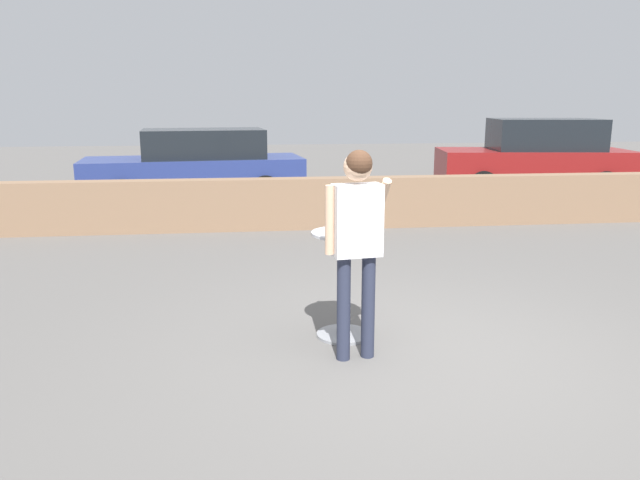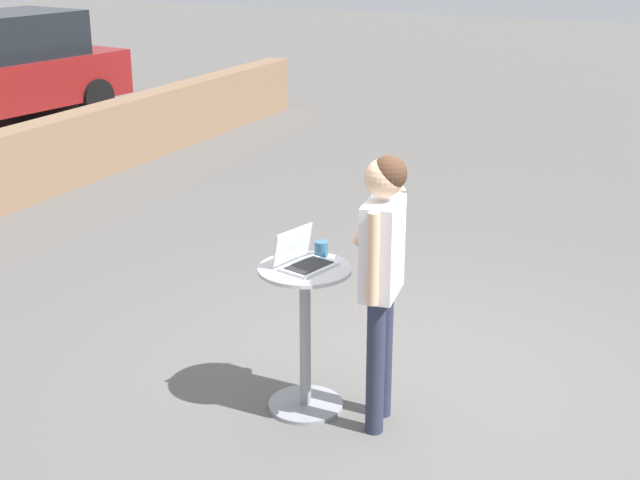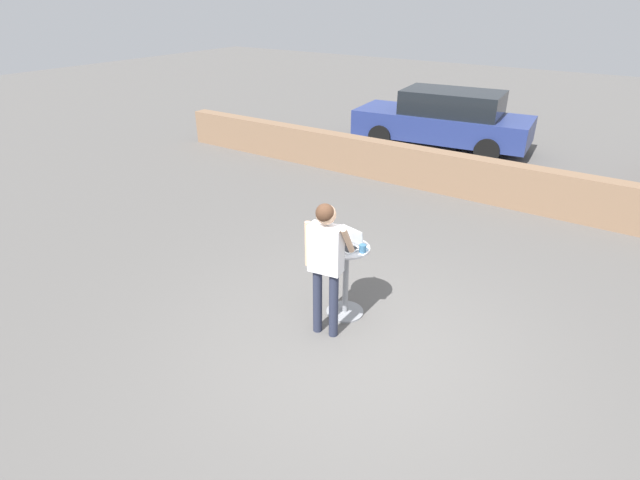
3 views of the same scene
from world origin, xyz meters
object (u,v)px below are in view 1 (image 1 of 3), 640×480
(parked_car_near_street, at_px, (197,165))
(coffee_mug, at_px, (370,226))
(cafe_table, at_px, (344,278))
(laptop, at_px, (345,226))
(standing_person, at_px, (357,229))
(parked_car_further_down, at_px, (537,157))

(parked_car_near_street, bearing_deg, coffee_mug, -75.34)
(cafe_table, xyz_separation_m, laptop, (0.01, 0.02, 0.47))
(coffee_mug, relative_size, parked_car_near_street, 0.03)
(laptop, height_order, standing_person, standing_person)
(coffee_mug, height_order, standing_person, standing_person)
(cafe_table, bearing_deg, parked_car_near_street, 103.12)
(cafe_table, bearing_deg, laptop, 57.17)
(laptop, xyz_separation_m, parked_car_near_street, (-1.84, 7.82, -0.25))
(standing_person, xyz_separation_m, parked_car_further_down, (5.58, 8.54, -0.26))
(laptop, bearing_deg, parked_car_further_down, 55.13)
(parked_car_near_street, relative_size, parked_car_further_down, 1.05)
(parked_car_further_down, bearing_deg, coffee_mug, -123.76)
(coffee_mug, bearing_deg, parked_car_near_street, 104.66)
(coffee_mug, height_order, parked_car_further_down, parked_car_further_down)
(parked_car_further_down, bearing_deg, parked_car_near_street, -178.43)
(cafe_table, relative_size, standing_person, 0.56)
(cafe_table, bearing_deg, standing_person, -87.48)
(parked_car_further_down, bearing_deg, cafe_table, -124.86)
(parked_car_near_street, bearing_deg, standing_person, -77.49)
(standing_person, distance_m, parked_car_near_street, 8.54)
(parked_car_near_street, distance_m, parked_car_further_down, 7.43)
(cafe_table, height_order, parked_car_near_street, parked_car_near_street)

